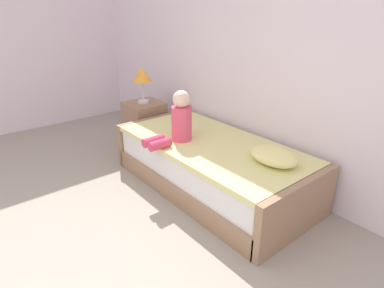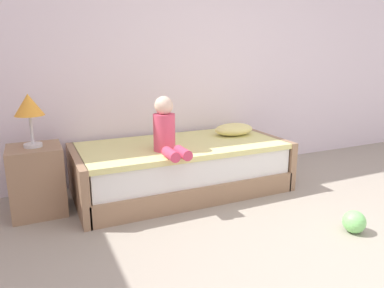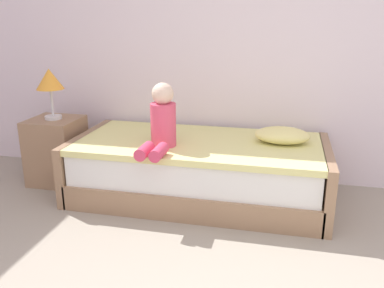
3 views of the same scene
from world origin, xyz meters
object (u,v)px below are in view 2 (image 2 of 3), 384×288
pillow (234,129)px  toy_ball (354,222)px  table_lamp (29,107)px  child_figure (166,130)px  nightstand (37,180)px  bed (182,167)px

pillow → toy_ball: 1.58m
table_lamp → toy_ball: size_ratio=2.54×
toy_ball → child_figure: bearing=134.1°
nightstand → pillow: pillow is taller
nightstand → toy_ball: bearing=-32.8°
bed → toy_ball: size_ratio=11.89×
table_lamp → child_figure: 1.16m
table_lamp → bed: bearing=-2.1°
bed → toy_ball: (0.88, -1.39, -0.16)m
table_lamp → pillow: 2.05m
table_lamp → pillow: size_ratio=1.02×
nightstand → toy_ball: (2.23, -1.44, -0.21)m
nightstand → table_lamp: size_ratio=1.33×
bed → nightstand: (-1.35, 0.05, 0.05)m
child_figure → toy_ball: (1.12, -1.16, -0.62)m
nightstand → child_figure: child_figure is taller
bed → pillow: 0.75m
toy_ball → pillow: bearing=98.0°
table_lamp → toy_ball: (2.23, -1.44, -0.85)m
bed → nightstand: nightstand is taller
table_lamp → nightstand: bearing=0.0°
pillow → bed: bearing=-171.5°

